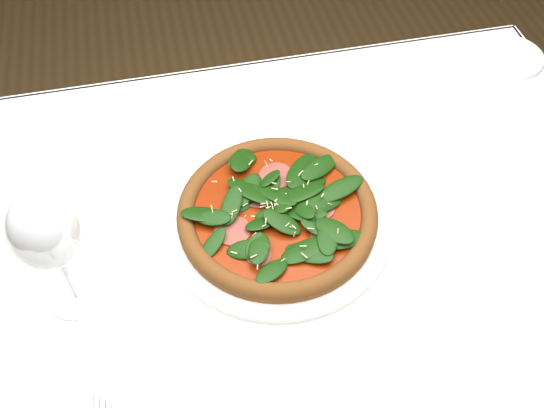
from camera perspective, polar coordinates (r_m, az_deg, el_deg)
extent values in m
plane|color=brown|center=(1.61, 0.25, -18.21)|extent=(6.00, 6.00, 0.00)
cube|color=white|center=(0.96, 0.40, -2.87)|extent=(1.20, 0.80, 0.04)
cylinder|color=#523320|center=(1.51, -23.27, -4.32)|extent=(0.06, 0.06, 0.71)
cylinder|color=#523320|center=(1.60, 16.74, 2.53)|extent=(0.06, 0.06, 0.71)
cube|color=white|center=(1.29, -3.63, 9.02)|extent=(1.20, 0.01, 0.22)
cylinder|color=white|center=(0.94, 0.50, -1.45)|extent=(0.36, 0.36, 0.01)
torus|color=white|center=(0.94, 0.50, -1.30)|extent=(0.36, 0.36, 0.01)
cylinder|color=brown|center=(0.93, 0.51, -1.03)|extent=(0.41, 0.41, 0.01)
torus|color=#A86126|center=(0.93, 0.51, -0.73)|extent=(0.41, 0.41, 0.03)
cylinder|color=#992605|center=(0.93, 0.51, -0.73)|extent=(0.34, 0.34, 0.00)
cylinder|color=brown|center=(0.92, 0.51, -0.57)|extent=(0.30, 0.30, 0.00)
ellipsoid|color=#153C0B|center=(0.91, 0.52, -0.18)|extent=(0.33, 0.33, 0.02)
cylinder|color=#EDE69B|center=(0.91, 0.52, 0.06)|extent=(0.30, 0.30, 0.00)
cylinder|color=white|center=(0.91, -17.84, -8.20)|extent=(0.08, 0.08, 0.00)
cylinder|color=white|center=(0.87, -18.73, -6.33)|extent=(0.01, 0.01, 0.11)
ellipsoid|color=white|center=(0.79, -20.59, -2.36)|extent=(0.09, 0.09, 0.12)
cylinder|color=white|center=(1.31, 21.42, 12.79)|extent=(0.13, 0.13, 0.01)
torus|color=white|center=(1.31, 21.46, 12.88)|extent=(0.13, 0.13, 0.01)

